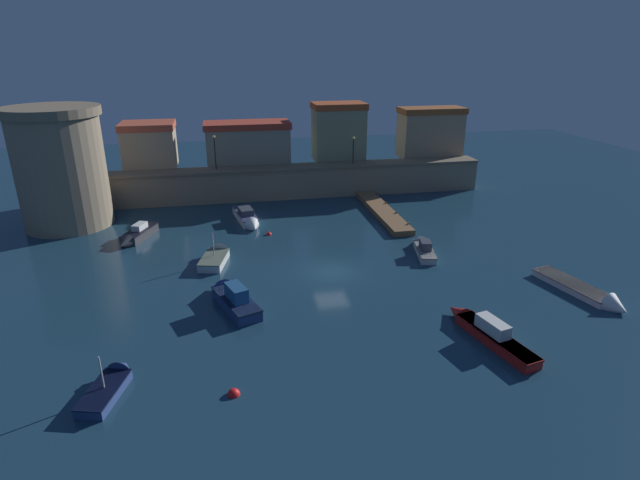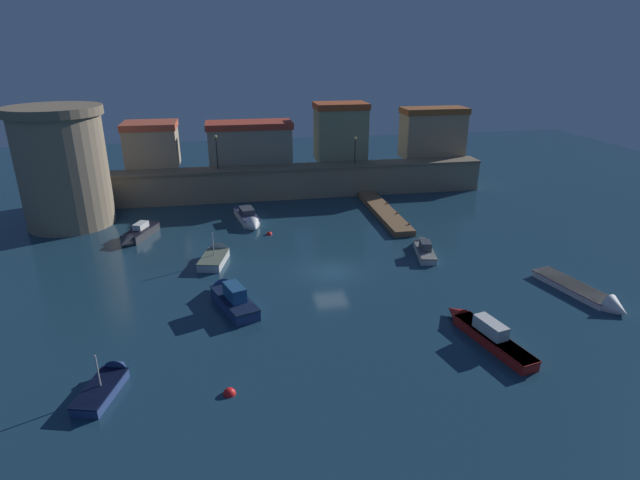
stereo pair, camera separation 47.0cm
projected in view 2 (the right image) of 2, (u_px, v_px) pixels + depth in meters
ground_plane at (331, 271)px, 39.30m from camera, size 117.34×117.34×0.00m
quay_wall at (294, 181)px, 57.75m from camera, size 43.76×2.87×3.55m
old_town_backdrop at (298, 138)px, 59.43m from camera, size 39.80×5.01×6.67m
fortress_tower at (63, 167)px, 47.57m from camera, size 8.53×8.53×11.17m
pier_dock at (384, 211)px, 52.30m from camera, size 2.01×13.53×0.70m
quay_lamp_0 at (216, 147)px, 54.81m from camera, size 0.32×0.32×3.70m
quay_lamp_1 at (355, 146)px, 57.56m from camera, size 0.32×0.32×3.03m
moored_boat_0 at (249, 218)px, 49.68m from camera, size 2.60×6.68×1.67m
moored_boat_1 at (216, 256)px, 41.24m from camera, size 2.75×4.73×3.10m
moored_boat_2 at (108, 382)px, 26.03m from camera, size 2.52×4.46×2.73m
moored_boat_3 at (589, 295)px, 35.03m from camera, size 3.23×7.49×1.59m
moored_boat_4 at (423, 248)px, 42.82m from camera, size 2.31×5.54×1.56m
moored_boat_5 at (137, 235)px, 45.47m from camera, size 3.35×5.50×1.59m
moored_boat_6 at (230, 296)px, 34.28m from camera, size 3.61×6.33×2.13m
moored_boat_7 at (484, 332)px, 30.24m from camera, size 2.77×7.39×1.67m
mooring_buoy_0 at (229, 394)px, 25.61m from camera, size 0.65×0.65×0.65m
mooring_buoy_1 at (269, 234)px, 46.83m from camera, size 0.54×0.54×0.54m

